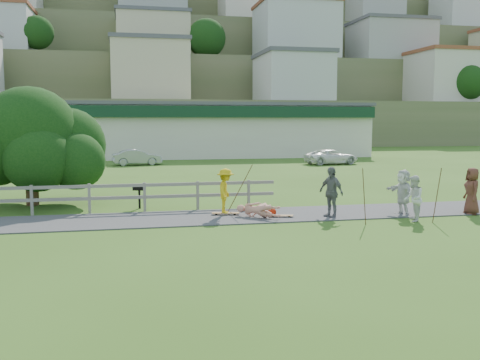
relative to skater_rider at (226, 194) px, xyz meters
The scene contains 21 objects.
ground 2.09m from the skater_rider, 114.59° to the right, with size 260.00×260.00×0.00m, color #365B1A.
path 1.15m from the skater_rider, 162.33° to the right, with size 34.00×3.00×0.04m, color #363638.
fence 5.64m from the skater_rider, 164.10° to the left, with size 15.05×0.10×1.10m.
strip_mall 33.38m from the skater_rider, 84.50° to the left, with size 32.50×10.75×5.10m.
hillside 90.58m from the skater_rider, 90.51° to the left, with size 220.00×67.00×47.50m.
skater_rider is the anchor object (origin of this frame).
skater_fallen 1.36m from the skater_rider, 36.45° to the right, with size 1.61×0.38×0.59m, color tan.
spectator_a 6.46m from the skater_rider, 21.28° to the right, with size 0.76×0.59×1.56m, color silver.
spectator_b 3.72m from the skater_rider, 17.22° to the right, with size 1.05×0.44×1.80m, color slate.
spectator_c 8.93m from the skater_rider, 10.02° to the right, with size 0.84×0.54×1.71m, color brown.
spectator_d 6.36m from the skater_rider, 11.07° to the right, with size 1.54×0.49×1.66m, color silver.
car_silver 23.37m from the skater_rider, 96.63° to the left, with size 1.29×3.71×1.22m, color #919498.
car_white 24.22m from the skater_rider, 59.57° to the left, with size 1.94×4.20×1.17m, color white.
tree 8.32m from the skater_rider, 150.60° to the left, with size 6.30×6.30×3.58m, color black, non-canonical shape.
bbq 3.77m from the skater_rider, 142.57° to the left, with size 0.44×0.34×0.95m, color black, non-canonical shape.
longboard_rider 0.75m from the skater_rider, ahead, with size 0.99×0.24×0.11m, color olive, non-canonical shape.
longboard_fallen 2.14m from the skater_rider, 25.09° to the right, with size 0.86×0.21×0.10m, color olive, non-canonical shape.
helmet 1.79m from the skater_rider, 13.92° to the right, with size 0.30×0.30×0.30m, color #AC1F06.
pole_rider 0.75m from the skater_rider, 33.69° to the left, with size 0.03×0.03×2.03m, color brown.
pole_spec_left 4.86m from the skater_rider, 31.71° to the right, with size 0.03×0.03×1.87m, color brown.
pole_spec_right 7.19m from the skater_rider, 22.32° to the right, with size 0.03×0.03×1.85m, color brown.
Camera 1 is at (-2.58, -16.83, 3.38)m, focal length 40.00 mm.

